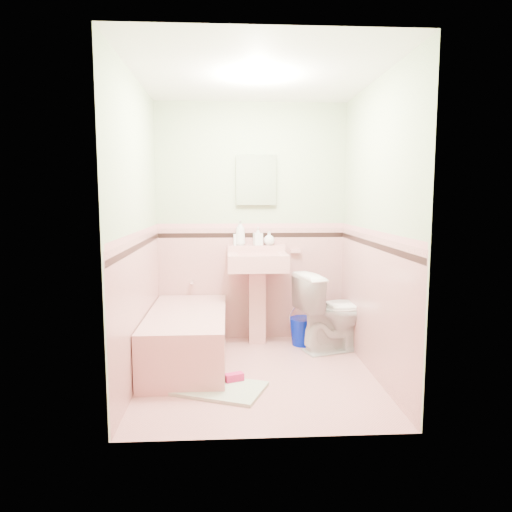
{
  "coord_description": "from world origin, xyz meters",
  "views": [
    {
      "loc": [
        -0.25,
        -3.94,
        1.52
      ],
      "look_at": [
        0.0,
        0.25,
        1.0
      ],
      "focal_mm": 33.3,
      "sensor_mm": 36.0,
      "label": 1
    }
  ],
  "objects": [
    {
      "name": "accent_back",
      "position": [
        0.0,
        1.08,
        1.12
      ],
      "size": [
        2.0,
        0.0,
        2.0
      ],
      "primitive_type": "plane",
      "rotation": [
        1.57,
        0.0,
        0.0
      ],
      "color": "black",
      "rests_on": "ground"
    },
    {
      "name": "ceiling",
      "position": [
        0.0,
        0.0,
        2.5
      ],
      "size": [
        2.2,
        2.2,
        0.0
      ],
      "primitive_type": "plane",
      "rotation": [
        3.14,
        0.0,
        0.0
      ],
      "color": "white",
      "rests_on": "ground"
    },
    {
      "name": "sink_faucet",
      "position": [
        0.05,
        1.0,
        0.95
      ],
      "size": [
        0.02,
        0.02,
        0.1
      ],
      "primitive_type": "cylinder",
      "color": "silver",
      "rests_on": "sink"
    },
    {
      "name": "floor",
      "position": [
        0.0,
        0.0,
        0.0
      ],
      "size": [
        2.2,
        2.2,
        0.0
      ],
      "primitive_type": "plane",
      "color": "tan",
      "rests_on": "ground"
    },
    {
      "name": "cap_left",
      "position": [
        -0.98,
        0.0,
        1.22
      ],
      "size": [
        0.0,
        2.2,
        2.2
      ],
      "primitive_type": "plane",
      "rotation": [
        1.57,
        0.0,
        1.57
      ],
      "color": "#CF8585",
      "rests_on": "ground"
    },
    {
      "name": "wall_front",
      "position": [
        0.0,
        -1.1,
        1.25
      ],
      "size": [
        2.5,
        0.0,
        2.5
      ],
      "primitive_type": "plane",
      "rotation": [
        -1.57,
        0.0,
        0.0
      ],
      "color": "beige",
      "rests_on": "ground"
    },
    {
      "name": "bathtub",
      "position": [
        -0.63,
        0.33,
        0.23
      ],
      "size": [
        0.7,
        1.5,
        0.45
      ],
      "primitive_type": "cube",
      "color": "tan",
      "rests_on": "floor"
    },
    {
      "name": "soap_bottle_mid",
      "position": [
        0.07,
        1.04,
        1.11
      ],
      "size": [
        0.1,
        0.1,
        0.19
      ],
      "primitive_type": "imported",
      "rotation": [
        0.0,
        0.0,
        0.21
      ],
      "color": "#B2B2B2",
      "rests_on": "sink"
    },
    {
      "name": "wainscot_back",
      "position": [
        0.0,
        1.09,
        0.6
      ],
      "size": [
        2.0,
        0.0,
        2.0
      ],
      "primitive_type": "plane",
      "rotation": [
        1.57,
        0.0,
        0.0
      ],
      "color": "#D1918C",
      "rests_on": "ground"
    },
    {
      "name": "tub_faucet",
      "position": [
        -0.63,
        1.05,
        0.63
      ],
      "size": [
        0.04,
        0.12,
        0.04
      ],
      "primitive_type": "cylinder",
      "rotation": [
        1.57,
        0.0,
        0.0
      ],
      "color": "silver",
      "rests_on": "wall_back"
    },
    {
      "name": "soap_bottle_right",
      "position": [
        0.19,
        1.04,
        1.09
      ],
      "size": [
        0.13,
        0.13,
        0.15
      ],
      "primitive_type": "imported",
      "rotation": [
        0.0,
        0.0,
        -0.11
      ],
      "color": "#B2B2B2",
      "rests_on": "sink"
    },
    {
      "name": "accent_left",
      "position": [
        -0.98,
        0.0,
        1.12
      ],
      "size": [
        0.0,
        2.2,
        2.2
      ],
      "primitive_type": "plane",
      "rotation": [
        1.57,
        0.0,
        1.57
      ],
      "color": "black",
      "rests_on": "ground"
    },
    {
      "name": "medicine_cabinet",
      "position": [
        0.05,
        1.07,
        1.7
      ],
      "size": [
        0.39,
        0.04,
        0.49
      ],
      "primitive_type": "cube",
      "color": "white",
      "rests_on": "wall_back"
    },
    {
      "name": "soap_bottle_left",
      "position": [
        -0.12,
        1.04,
        1.15
      ],
      "size": [
        0.11,
        0.11,
        0.27
      ],
      "primitive_type": "imported",
      "rotation": [
        0.0,
        0.0,
        0.08
      ],
      "color": "#B2B2B2",
      "rests_on": "sink"
    },
    {
      "name": "accent_right",
      "position": [
        0.98,
        0.0,
        1.12
      ],
      "size": [
        0.0,
        2.2,
        2.2
      ],
      "primitive_type": "plane",
      "rotation": [
        1.57,
        0.0,
        -1.57
      ],
      "color": "black",
      "rests_on": "ground"
    },
    {
      "name": "cap_right",
      "position": [
        0.98,
        0.0,
        1.22
      ],
      "size": [
        0.0,
        2.2,
        2.2
      ],
      "primitive_type": "plane",
      "rotation": [
        1.57,
        0.0,
        -1.57
      ],
      "color": "#CF8585",
      "rests_on": "ground"
    },
    {
      "name": "wall_back",
      "position": [
        0.0,
        1.1,
        1.25
      ],
      "size": [
        2.5,
        0.0,
        2.5
      ],
      "primitive_type": "plane",
      "rotation": [
        1.57,
        0.0,
        0.0
      ],
      "color": "beige",
      "rests_on": "ground"
    },
    {
      "name": "soap_dish",
      "position": [
        0.47,
        1.06,
        0.95
      ],
      "size": [
        0.11,
        0.06,
        0.04
      ],
      "primitive_type": "cube",
      "color": "tan",
      "rests_on": "wall_back"
    },
    {
      "name": "wall_left",
      "position": [
        -1.0,
        0.0,
        1.25
      ],
      "size": [
        0.0,
        2.5,
        2.5
      ],
      "primitive_type": "plane",
      "rotation": [
        1.57,
        0.0,
        1.57
      ],
      "color": "beige",
      "rests_on": "ground"
    },
    {
      "name": "sink",
      "position": [
        0.05,
        0.86,
        0.48
      ],
      "size": [
        0.61,
        0.5,
        0.95
      ],
      "primitive_type": null,
      "color": "tan",
      "rests_on": "floor"
    },
    {
      "name": "cap_front",
      "position": [
        0.0,
        -1.08,
        1.22
      ],
      "size": [
        2.0,
        0.0,
        2.0
      ],
      "primitive_type": "plane",
      "rotation": [
        -1.57,
        0.0,
        0.0
      ],
      "color": "#CF8585",
      "rests_on": "ground"
    },
    {
      "name": "cap_back",
      "position": [
        0.0,
        1.08,
        1.22
      ],
      "size": [
        2.0,
        0.0,
        2.0
      ],
      "primitive_type": "plane",
      "rotation": [
        1.57,
        0.0,
        0.0
      ],
      "color": "#CF8585",
      "rests_on": "ground"
    },
    {
      "name": "tube",
      "position": [
        -0.17,
        1.04,
        1.08
      ],
      "size": [
        0.04,
        0.04,
        0.12
      ],
      "primitive_type": "cylinder",
      "rotation": [
        0.0,
        0.0,
        -0.18
      ],
      "color": "white",
      "rests_on": "sink"
    },
    {
      "name": "bath_mat",
      "position": [
        -0.33,
        -0.33,
        0.01
      ],
      "size": [
        0.82,
        0.69,
        0.03
      ],
      "primitive_type": "cube",
      "rotation": [
        0.0,
        0.0,
        -0.38
      ],
      "color": "#94A489",
      "rests_on": "floor"
    },
    {
      "name": "wainscot_front",
      "position": [
        0.0,
        -1.09,
        0.6
      ],
      "size": [
        2.0,
        0.0,
        2.0
      ],
      "primitive_type": "plane",
      "rotation": [
        -1.57,
        0.0,
        0.0
      ],
      "color": "#D1918C",
      "rests_on": "ground"
    },
    {
      "name": "wainscot_left",
      "position": [
        -0.99,
        0.0,
        0.6
      ],
      "size": [
        0.0,
        2.2,
        2.2
      ],
      "primitive_type": "plane",
      "rotation": [
        1.57,
        0.0,
        1.57
      ],
      "color": "#D1918C",
      "rests_on": "ground"
    },
    {
      "name": "wall_right",
      "position": [
        1.0,
        0.0,
        1.25
      ],
      "size": [
        0.0,
        2.5,
        2.5
      ],
      "primitive_type": "plane",
      "rotation": [
        1.57,
        0.0,
        -1.57
      ],
      "color": "beige",
      "rests_on": "ground"
    },
    {
      "name": "bucket",
      "position": [
        0.52,
        0.8,
        0.14
      ],
      "size": [
        0.29,
        0.29,
        0.28
      ],
      "primitive_type": null,
      "rotation": [
        0.0,
        0.0,
        -0.01
      ],
      "color": "#00129D",
      "rests_on": "floor"
    },
    {
      "name": "wainscot_right",
      "position": [
        0.99,
        0.0,
        0.6
      ],
      "size": [
        0.0,
        2.2,
        2.2
      ],
      "primitive_type": "plane",
      "rotation": [
        1.57,
        0.0,
        -1.57
      ],
      "color": "#D1918C",
      "rests_on": "ground"
    },
    {
      "name": "accent_front",
      "position": [
        0.0,
        -1.08,
        1.12
      ],
      "size": [
        2.0,
        0.0,
        2.0
      ],
      "primitive_type": "plane",
      "rotation": [
        -1.57,
        0.0,
        0.0
      ],
      "color": "black",
      "rests_on": "ground"
    },
    {
      "name": "shoe",
      "position": [
        -0.21,
        -0.21,
        0.06
      ],
      "size": [
        0.17,
        0.12,
        0.06
      ],
      "primitive_type": "cube",
      "rotation": [
        0.0,
        0.0,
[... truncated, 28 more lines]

